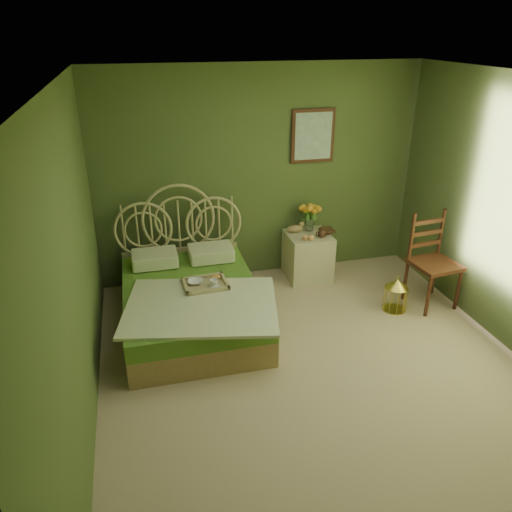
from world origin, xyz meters
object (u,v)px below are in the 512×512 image
object	(u,v)px
bed	(191,300)
chair	(431,254)
birdcage	(396,295)
nightstand	(308,251)

from	to	relation	value
bed	chair	size ratio (longest dim) A/B	1.94
bed	birdcage	distance (m)	2.30
nightstand	birdcage	xyz separation A→B (m)	(0.69, -1.04, -0.17)
chair	bed	bearing A→B (deg)	169.35
nightstand	chair	xyz separation A→B (m)	(1.15, -0.93, 0.24)
chair	birdcage	size ratio (longest dim) A/B	2.77
nightstand	chair	world-z (taller)	chair
bed	nightstand	xyz separation A→B (m)	(1.59, 0.75, 0.07)
bed	birdcage	world-z (taller)	bed
nightstand	birdcage	bearing A→B (deg)	-56.44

